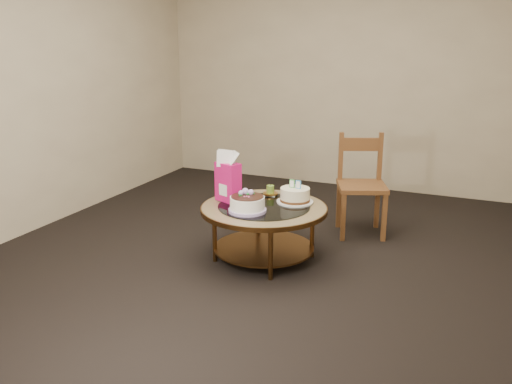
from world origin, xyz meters
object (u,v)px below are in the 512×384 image
at_px(coffee_table, 264,215).
at_px(decorated_cake, 247,205).
at_px(dining_chair, 361,184).
at_px(cream_cake, 295,195).
at_px(gift_bag, 228,177).

relative_size(coffee_table, decorated_cake, 3.47).
bearing_deg(coffee_table, dining_chair, 59.17).
height_order(coffee_table, decorated_cake, decorated_cake).
bearing_deg(coffee_table, decorated_cake, -108.21).
bearing_deg(cream_cake, coffee_table, -128.81).
distance_m(coffee_table, decorated_cake, 0.24).
distance_m(gift_bag, dining_chair, 1.30).
height_order(decorated_cake, dining_chair, dining_chair).
xyz_separation_m(coffee_table, gift_bag, (-0.32, 0.01, 0.29)).
relative_size(decorated_cake, cream_cake, 0.99).
bearing_deg(gift_bag, coffee_table, 20.76).
height_order(cream_cake, dining_chair, dining_chair).
xyz_separation_m(coffee_table, dining_chair, (0.56, 0.94, 0.08)).
bearing_deg(cream_cake, gift_bag, -153.33).
bearing_deg(cream_cake, decorated_cake, -117.13).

